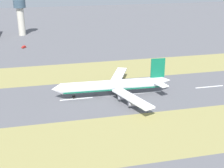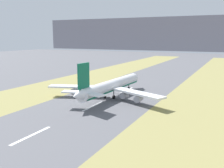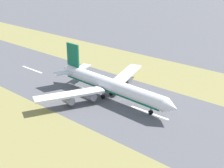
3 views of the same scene
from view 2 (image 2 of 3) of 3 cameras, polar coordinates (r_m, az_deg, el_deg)
name	(u,v)px [view 2 (image 2 of 3)]	position (r m, az deg, el deg)	size (l,w,h in m)	color
ground_plane	(114,96)	(139.90, 0.50, -2.64)	(800.00, 800.00, 0.00)	#56565B
grass_median_west	(47,89)	(163.71, -13.91, -1.04)	(40.00, 600.00, 0.01)	olive
grass_median_east	(203,105)	(128.03, 19.12, -4.43)	(40.00, 600.00, 0.01)	olive
centreline_dash_near	(31,135)	(89.44, -17.15, -10.64)	(1.20, 18.00, 0.01)	silver
centreline_dash_mid	(93,106)	(120.23, -4.13, -4.82)	(1.20, 18.00, 0.01)	silver
centreline_dash_far	(127,90)	(155.27, 3.19, -1.36)	(1.20, 18.00, 0.01)	silver
airplane_main_jet	(110,86)	(134.52, -0.38, -0.54)	(64.08, 67.17, 20.20)	white
mountain_ridge	(211,34)	(646.13, 20.81, 10.15)	(800.00, 120.00, 74.87)	gray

